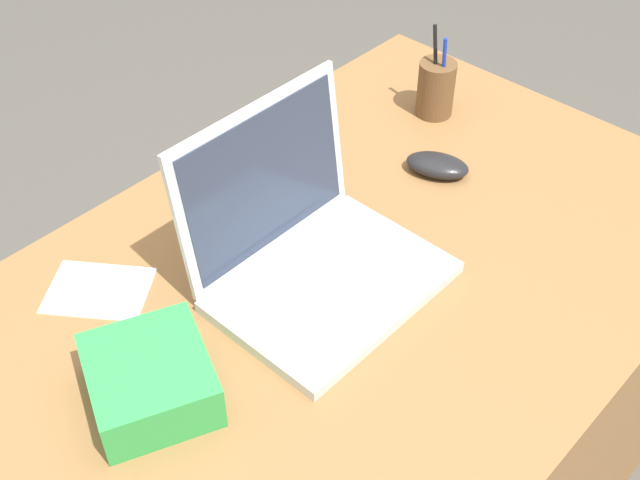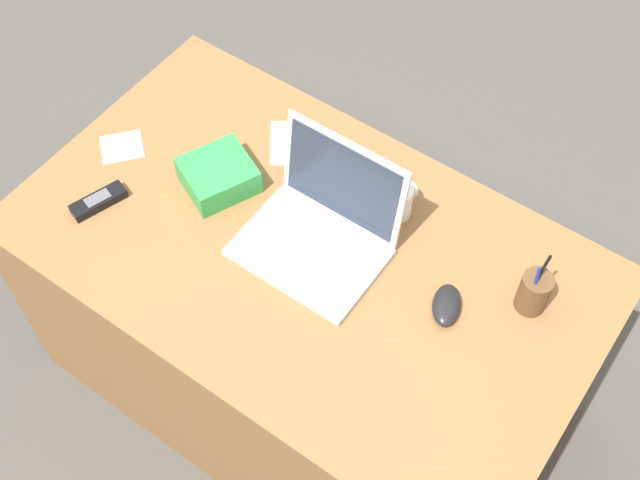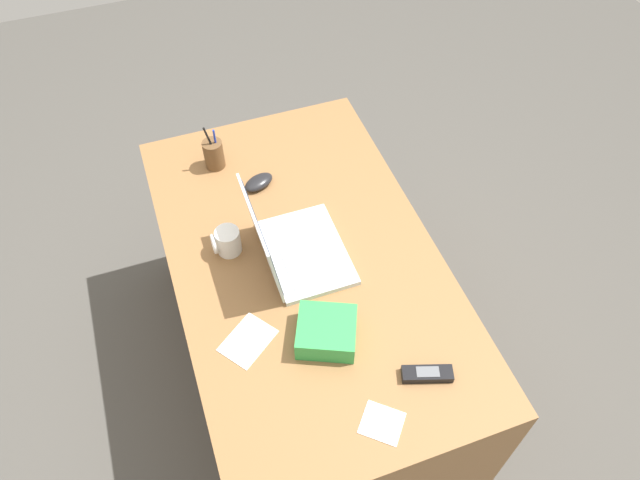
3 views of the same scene
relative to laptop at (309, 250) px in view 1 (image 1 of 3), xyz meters
The scene contains 7 objects.
desk 0.41m from the laptop, 110.24° to the right, with size 1.37×0.81×0.71m, color olive.
laptop is the anchor object (origin of this frame).
computer_mouse 0.33m from the laptop, ahead, with size 0.06×0.11×0.03m, color black.
coffee_mug_white 0.20m from the laptop, 61.61° to the left, with size 0.08×0.09×0.09m.
pen_holder 0.49m from the laptop, 15.09° to the left, with size 0.07×0.07×0.18m.
snack_bag 0.30m from the laptop, behind, with size 0.15×0.16×0.07m, color green.
paper_note_left 0.32m from the laptop, 138.61° to the left, with size 0.11×0.15×0.00m, color white.
Camera 1 is at (-0.61, -0.56, 1.57)m, focal length 45.80 mm.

